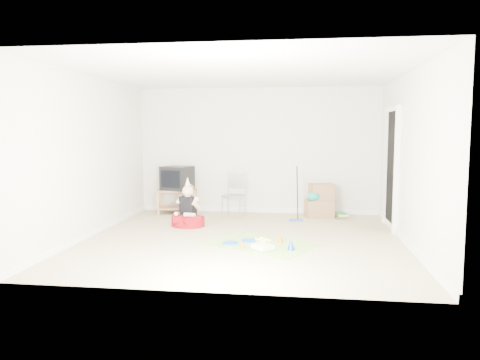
# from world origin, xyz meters

# --- Properties ---
(ground) EXTENTS (5.00, 5.00, 0.00)m
(ground) POSITION_xyz_m (0.00, 0.00, 0.00)
(ground) COLOR #C5B68E
(ground) RESTS_ON ground
(doorway_recess) EXTENTS (0.02, 0.90, 2.05)m
(doorway_recess) POSITION_xyz_m (2.48, 1.20, 1.02)
(doorway_recess) COLOR black
(doorway_recess) RESTS_ON ground
(tv_stand) EXTENTS (0.84, 0.58, 0.49)m
(tv_stand) POSITION_xyz_m (-1.65, 2.15, 0.29)
(tv_stand) COLOR #A46F4A
(tv_stand) RESTS_ON ground
(crt_tv) EXTENTS (0.70, 0.64, 0.49)m
(crt_tv) POSITION_xyz_m (-1.65, 2.15, 0.74)
(crt_tv) COLOR black
(crt_tv) RESTS_ON tv_stand
(folding_chair) EXTENTS (0.47, 0.45, 0.90)m
(folding_chair) POSITION_xyz_m (-0.42, 1.86, 0.44)
(folding_chair) COLOR #99999E
(folding_chair) RESTS_ON ground
(cardboard_boxes) EXTENTS (0.61, 0.53, 0.66)m
(cardboard_boxes) POSITION_xyz_m (1.28, 2.10, 0.32)
(cardboard_boxes) COLOR #9C714B
(cardboard_boxes) RESTS_ON ground
(floor_mop) EXTENTS (0.26, 0.35, 1.03)m
(floor_mop) POSITION_xyz_m (0.82, 1.61, 0.26)
(floor_mop) COLOR blue
(floor_mop) RESTS_ON ground
(book_pile) EXTENTS (0.25, 0.29, 0.12)m
(book_pile) POSITION_xyz_m (1.69, 1.99, 0.06)
(book_pile) COLOR #267330
(book_pile) RESTS_ON ground
(seated_woman) EXTENTS (0.77, 0.77, 0.89)m
(seated_woman) POSITION_xyz_m (-1.11, 0.88, 0.19)
(seated_woman) COLOR maroon
(seated_woman) RESTS_ON ground
(party_mat) EXTENTS (1.93, 1.76, 0.01)m
(party_mat) POSITION_xyz_m (0.31, -0.29, 0.00)
(party_mat) COLOR #DC2E7C
(party_mat) RESTS_ON ground
(birthday_cake) EXTENTS (0.36, 0.36, 0.14)m
(birthday_cake) POSITION_xyz_m (0.37, -0.65, 0.04)
(birthday_cake) COLOR white
(birthday_cake) RESTS_ON party_mat
(blue_plate_near) EXTENTS (0.29, 0.29, 0.01)m
(blue_plate_near) POSITION_xyz_m (0.12, -0.14, 0.01)
(blue_plate_near) COLOR blue
(blue_plate_near) RESTS_ON party_mat
(blue_plate_far) EXTENTS (0.35, 0.35, 0.01)m
(blue_plate_far) POSITION_xyz_m (-0.15, -0.33, 0.01)
(blue_plate_far) COLOR blue
(blue_plate_far) RESTS_ON party_mat
(orange_cup_near) EXTENTS (0.10, 0.10, 0.09)m
(orange_cup_near) POSITION_xyz_m (0.59, -0.20, 0.05)
(orange_cup_near) COLOR orange
(orange_cup_near) RESTS_ON party_mat
(orange_cup_far) EXTENTS (0.09, 0.09, 0.07)m
(orange_cup_far) POSITION_xyz_m (0.07, -0.59, 0.04)
(orange_cup_far) COLOR orange
(orange_cup_far) RESTS_ON party_mat
(blue_party_hat) EXTENTS (0.15, 0.15, 0.17)m
(blue_party_hat) POSITION_xyz_m (0.77, -0.62, 0.09)
(blue_party_hat) COLOR #1945B1
(blue_party_hat) RESTS_ON party_mat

